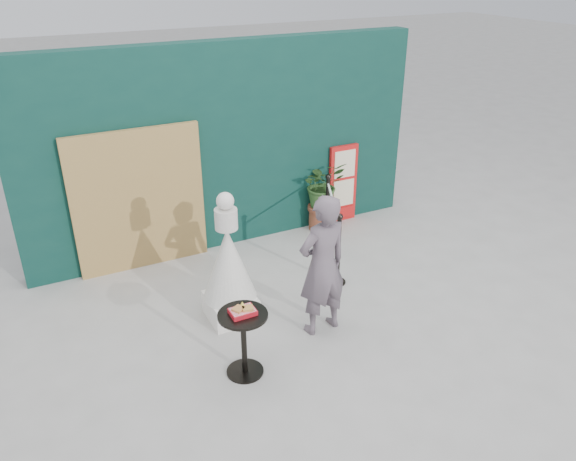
# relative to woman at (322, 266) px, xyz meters

# --- Properties ---
(ground) EXTENTS (60.00, 60.00, 0.00)m
(ground) POSITION_rel_woman_xyz_m (-0.07, -0.47, -0.86)
(ground) COLOR #ADAAA5
(ground) RESTS_ON ground
(back_wall) EXTENTS (6.00, 0.30, 3.00)m
(back_wall) POSITION_rel_woman_xyz_m (-0.07, 2.68, 0.64)
(back_wall) COLOR #0A2F29
(back_wall) RESTS_ON ground
(bamboo_fence) EXTENTS (1.80, 0.08, 2.00)m
(bamboo_fence) POSITION_rel_woman_xyz_m (-1.47, 2.47, 0.14)
(bamboo_fence) COLOR tan
(bamboo_fence) RESTS_ON ground
(woman) EXTENTS (0.67, 0.48, 1.73)m
(woman) POSITION_rel_woman_xyz_m (0.00, 0.00, 0.00)
(woman) COLOR #60525D
(woman) RESTS_ON ground
(menu_board) EXTENTS (0.50, 0.07, 1.30)m
(menu_board) POSITION_rel_woman_xyz_m (1.83, 2.48, -0.21)
(menu_board) COLOR red
(menu_board) RESTS_ON ground
(statue) EXTENTS (0.65, 0.65, 1.66)m
(statue) POSITION_rel_woman_xyz_m (-0.87, 0.71, -0.18)
(statue) COLOR white
(statue) RESTS_ON ground
(cafe_table) EXTENTS (0.52, 0.52, 0.75)m
(cafe_table) POSITION_rel_woman_xyz_m (-1.11, -0.31, -0.36)
(cafe_table) COLOR black
(cafe_table) RESTS_ON ground
(food_basket) EXTENTS (0.26, 0.19, 0.11)m
(food_basket) POSITION_rel_woman_xyz_m (-1.11, -0.31, -0.08)
(food_basket) COLOR red
(food_basket) RESTS_ON cafe_table
(planter) EXTENTS (0.68, 0.59, 1.15)m
(planter) POSITION_rel_woman_xyz_m (1.37, 2.35, -0.19)
(planter) COLOR brown
(planter) RESTS_ON ground
(stanchion_barrier) EXTENTS (0.84, 1.54, 1.03)m
(stanchion_barrier) POSITION_rel_woman_xyz_m (1.02, 1.45, -0.37)
(stanchion_barrier) COLOR black
(stanchion_barrier) RESTS_ON ground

